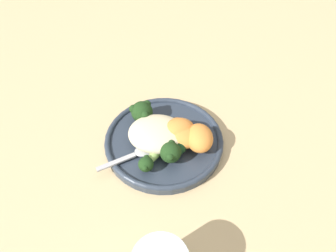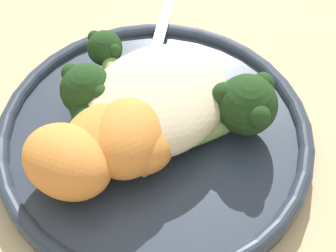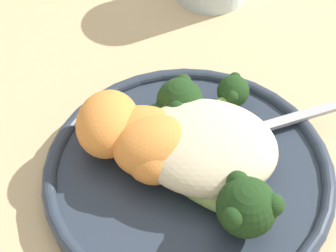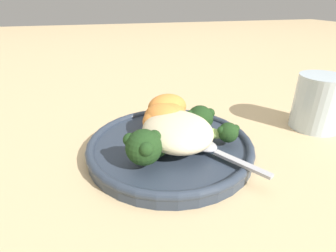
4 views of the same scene
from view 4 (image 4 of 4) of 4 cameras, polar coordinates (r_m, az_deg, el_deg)
ground_plane at (r=0.40m, az=1.76°, el=-4.32°), size 4.00×4.00×0.00m
plate at (r=0.38m, az=0.43°, el=-4.33°), size 0.23×0.23×0.02m
quinoa_mound at (r=0.35m, az=2.04°, el=-1.01°), size 0.11×0.09×0.04m
broccoli_stalk_0 at (r=0.32m, az=-4.88°, el=-4.16°), size 0.10×0.07×0.04m
broccoli_stalk_1 at (r=0.34m, az=-2.31°, el=-3.55°), size 0.08×0.04×0.03m
broccoli_stalk_2 at (r=0.35m, az=3.32°, el=-2.51°), size 0.09×0.07×0.03m
broccoli_stalk_3 at (r=0.37m, az=7.80°, el=-1.25°), size 0.07×0.12×0.03m
broccoli_stalk_4 at (r=0.39m, az=5.62°, el=1.23°), size 0.04×0.09×0.04m
sweet_potato_chunk_0 at (r=0.43m, az=0.07°, el=4.17°), size 0.06×0.07×0.04m
sweet_potato_chunk_1 at (r=0.38m, az=-0.92°, el=1.67°), size 0.08×0.08×0.04m
sweet_potato_chunk_2 at (r=0.39m, az=-1.60°, el=1.30°), size 0.06×0.07×0.04m
sweet_potato_chunk_3 at (r=0.40m, az=0.32°, el=2.00°), size 0.08×0.07×0.04m
kale_tuft at (r=0.39m, az=4.15°, el=1.09°), size 0.05×0.05×0.03m
spoon at (r=0.35m, az=9.12°, el=-4.77°), size 0.11×0.08×0.01m
water_glass at (r=0.50m, az=29.84°, el=4.52°), size 0.08×0.08×0.09m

